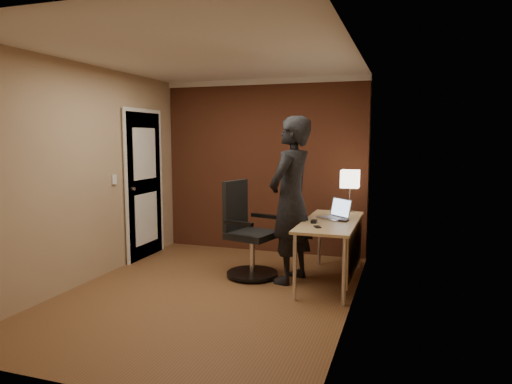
# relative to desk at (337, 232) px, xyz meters

# --- Properties ---
(room) EXTENTS (4.00, 4.00, 4.00)m
(room) POSITION_rel_desk_xyz_m (-1.53, 0.79, 0.77)
(room) COLOR brown
(room) RESTS_ON ground
(desk) EXTENTS (0.60, 1.50, 0.73)m
(desk) POSITION_rel_desk_xyz_m (0.00, 0.00, 0.00)
(desk) COLOR tan
(desk) RESTS_ON ground
(desk_lamp) EXTENTS (0.22, 0.22, 0.54)m
(desk_lamp) POSITION_rel_desk_xyz_m (0.06, 0.66, 0.55)
(desk_lamp) COLOR silver
(desk_lamp) RESTS_ON desk
(laptop) EXTENTS (0.42, 0.41, 0.23)m
(laptop) POSITION_rel_desk_xyz_m (-0.03, 0.16, 0.19)
(laptop) COLOR silver
(laptop) RESTS_ON desk
(mouse) EXTENTS (0.06, 0.10, 0.03)m
(mouse) POSITION_rel_desk_xyz_m (-0.23, -0.20, 0.14)
(mouse) COLOR black
(mouse) RESTS_ON desk
(phone) EXTENTS (0.10, 0.13, 0.01)m
(phone) POSITION_rel_desk_xyz_m (-0.14, -0.43, 0.13)
(phone) COLOR black
(phone) RESTS_ON desk
(wallet) EXTENTS (0.11, 0.12, 0.02)m
(wallet) POSITION_rel_desk_xyz_m (0.07, 0.00, 0.14)
(wallet) COLOR black
(wallet) RESTS_ON desk
(office_chair) EXTENTS (0.62, 0.70, 1.13)m
(office_chair) POSITION_rel_desk_xyz_m (-1.06, -0.06, -0.10)
(office_chair) COLOR black
(office_chair) RESTS_ON ground
(person) EXTENTS (0.61, 0.79, 1.91)m
(person) POSITION_rel_desk_xyz_m (-0.52, -0.07, 0.35)
(person) COLOR black
(person) RESTS_ON ground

